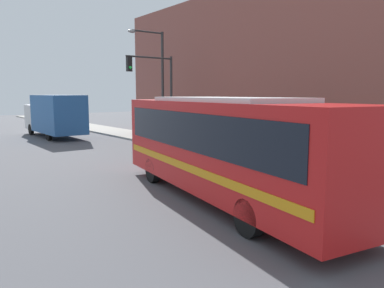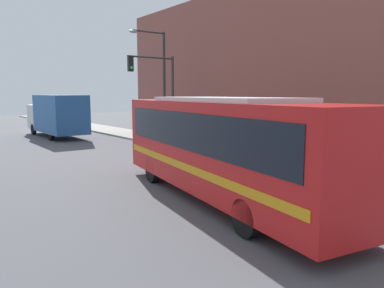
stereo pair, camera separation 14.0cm
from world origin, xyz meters
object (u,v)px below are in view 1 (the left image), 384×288
(traffic_light_pole, at_px, (157,85))
(city_bus, at_px, (224,142))
(pedestrian_near_corner, at_px, (211,134))
(fire_hydrant, at_px, (285,157))
(street_lamp, at_px, (158,78))
(delivery_truck, at_px, (54,115))
(parking_meter, at_px, (208,135))

(traffic_light_pole, bearing_deg, city_bus, -112.17)
(traffic_light_pole, height_order, pedestrian_near_corner, traffic_light_pole)
(fire_hydrant, bearing_deg, traffic_light_pole, 95.64)
(fire_hydrant, bearing_deg, street_lamp, 90.47)
(city_bus, height_order, delivery_truck, delivery_truck)
(fire_hydrant, bearing_deg, delivery_truck, 102.71)
(traffic_light_pole, distance_m, pedestrian_near_corner, 4.67)
(city_bus, relative_size, street_lamp, 1.50)
(delivery_truck, height_order, parking_meter, delivery_truck)
(delivery_truck, xyz_separation_m, fire_hydrant, (4.35, -19.29, -1.26))
(pedestrian_near_corner, bearing_deg, traffic_light_pole, 122.18)
(fire_hydrant, height_order, street_lamp, street_lamp)
(pedestrian_near_corner, bearing_deg, street_lamp, 104.19)
(fire_hydrant, xyz_separation_m, traffic_light_pole, (-0.93, 9.43, 3.46))
(fire_hydrant, height_order, pedestrian_near_corner, pedestrian_near_corner)
(delivery_truck, distance_m, parking_meter, 14.47)
(parking_meter, height_order, pedestrian_near_corner, pedestrian_near_corner)
(parking_meter, relative_size, street_lamp, 0.19)
(delivery_truck, distance_m, traffic_light_pole, 10.66)
(city_bus, relative_size, traffic_light_pole, 1.95)
(parking_meter, bearing_deg, pedestrian_near_corner, 42.48)
(city_bus, height_order, parking_meter, city_bus)
(traffic_light_pole, relative_size, pedestrian_near_corner, 3.33)
(fire_hydrant, bearing_deg, parking_meter, 90.00)
(traffic_light_pole, distance_m, parking_meter, 4.98)
(parking_meter, bearing_deg, traffic_light_pole, 103.34)
(parking_meter, bearing_deg, fire_hydrant, -90.00)
(traffic_light_pole, xyz_separation_m, pedestrian_near_corner, (1.91, -3.03, -2.99))
(street_lamp, bearing_deg, delivery_truck, 116.16)
(fire_hydrant, distance_m, parking_meter, 5.53)
(city_bus, xyz_separation_m, street_lamp, (5.55, 12.71, 2.59))
(street_lamp, distance_m, pedestrian_near_corner, 5.57)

